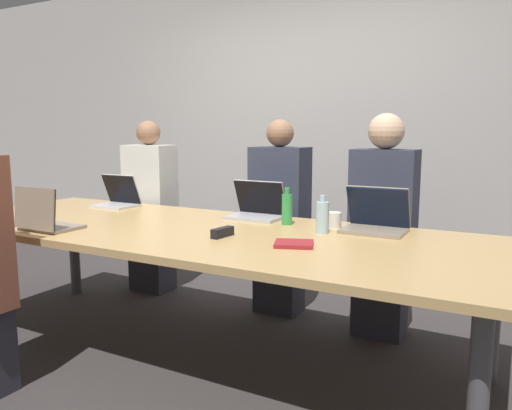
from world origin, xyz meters
TOP-DOWN VIEW (x-y plane):
  - ground_plane at (0.00, 0.00)m, footprint 24.00×24.00m
  - curtain_wall at (0.00, 1.81)m, footprint 12.00×0.06m
  - conference_table at (0.00, 0.00)m, footprint 3.47×1.25m
  - laptop_far_center at (0.13, 0.48)m, footprint 0.35×0.25m
  - person_far_center at (0.10, 0.87)m, footprint 0.40×0.24m
  - bottle_far_center at (0.39, 0.37)m, footprint 0.06×0.06m
  - laptop_far_left at (-1.03, 0.42)m, footprint 0.31×0.24m
  - person_far_left at (-1.06, 0.82)m, footprint 0.40×0.24m
  - laptop_near_left at (-0.74, -0.47)m, footprint 0.32×0.25m
  - cup_near_left at (-0.97, -0.42)m, footprint 0.09×0.09m
  - laptop_far_right at (0.93, 0.41)m, footprint 0.35×0.27m
  - person_far_right at (0.87, 0.80)m, footprint 0.40×0.24m
  - cup_far_right at (0.68, 0.40)m, footprint 0.08×0.08m
  - bottle_far_right at (0.68, 0.23)m, footprint 0.07×0.07m
  - stapler at (0.24, -0.12)m, footprint 0.06×0.15m
  - notebook at (0.67, -0.13)m, footprint 0.23×0.21m

SIDE VIEW (x-z plane):
  - ground_plane at x=0.00m, z-range 0.00..0.00m
  - person_far_left at x=-1.06m, z-range -0.02..1.39m
  - person_far_center at x=0.10m, z-range -0.02..1.39m
  - person_far_right at x=0.87m, z-range -0.02..1.42m
  - conference_table at x=0.00m, z-range 0.33..1.09m
  - notebook at x=0.67m, z-range 0.77..0.79m
  - stapler at x=0.24m, z-range 0.77..0.82m
  - cup_far_right at x=0.68m, z-range 0.77..0.86m
  - cup_near_left at x=-0.97m, z-range 0.77..0.87m
  - laptop_far_left at x=-1.03m, z-range 0.72..0.96m
  - laptop_far_center at x=0.13m, z-range 0.71..0.96m
  - laptop_near_left at x=-0.74m, z-range 0.71..0.97m
  - laptop_far_right at x=0.93m, z-range 0.71..0.97m
  - bottle_far_right at x=0.68m, z-range 0.75..0.97m
  - bottle_far_center at x=0.39m, z-range 0.75..0.98m
  - curtain_wall at x=0.00m, z-range 0.00..2.80m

